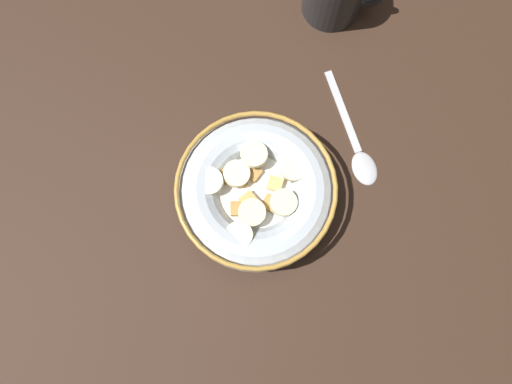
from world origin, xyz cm
name	(u,v)px	position (x,y,z in cm)	size (l,w,h in cm)	color
ground_plane	(256,198)	(0.00, 0.00, -1.00)	(94.30, 94.30, 2.00)	#332116
cereal_bowl	(256,192)	(-0.02, 0.00, 2.89)	(19.53, 19.53, 5.61)	#B2BCC6
spoon	(359,152)	(12.29, 8.13, 0.34)	(9.50, 15.74, 0.80)	#B7B7BC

